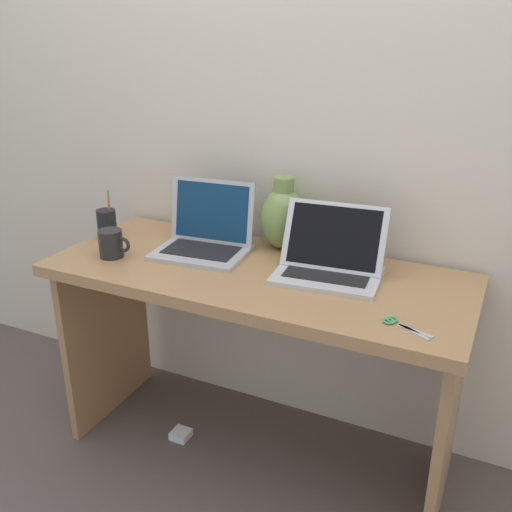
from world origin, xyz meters
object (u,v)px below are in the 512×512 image
coffee_mug (111,244)px  laptop_left (206,233)px  scissors (399,324)px  laptop_right (331,258)px  green_vase (283,217)px  pen_cup (107,224)px  power_brick (181,434)px

coffee_mug → laptop_left: bearing=36.8°
coffee_mug → scissors: coffee_mug is taller
laptop_right → green_vase: size_ratio=1.35×
laptop_right → pen_cup: 0.87m
laptop_right → coffee_mug: bearing=-166.0°
laptop_left → scissors: (0.75, -0.26, -0.06)m
coffee_mug → power_brick: coffee_mug is taller
laptop_left → pen_cup: laptop_left is taller
green_vase → coffee_mug: 0.61m
pen_cup → power_brick: 0.87m
laptop_left → power_brick: size_ratio=4.84×
laptop_right → pen_cup: size_ratio=1.86×
scissors → green_vase: bearing=141.9°
scissors → power_brick: size_ratio=2.06×
green_vase → pen_cup: size_ratio=1.38×
coffee_mug → green_vase: bearing=33.8°
laptop_right → pen_cup: (-0.87, -0.04, -0.00)m
laptop_right → green_vase: (-0.23, 0.15, 0.06)m
laptop_left → laptop_right: bearing=-1.8°
laptop_right → green_vase: bearing=146.3°
scissors → coffee_mug: bearing=176.4°
power_brick → laptop_left: bearing=68.0°
scissors → power_brick: 1.10m
laptop_left → green_vase: size_ratio=1.29×
scissors → laptop_left: bearing=160.8°
green_vase → laptop_left: bearing=-149.7°
laptop_right → scissors: 0.38m
green_vase → coffee_mug: size_ratio=2.14×
coffee_mug → power_brick: bearing=13.9°
power_brick → green_vase: bearing=43.9°
laptop_right → power_brick: size_ratio=5.06×
pen_cup → scissors: size_ratio=1.32×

